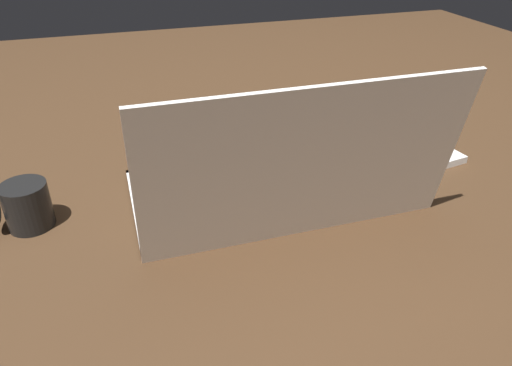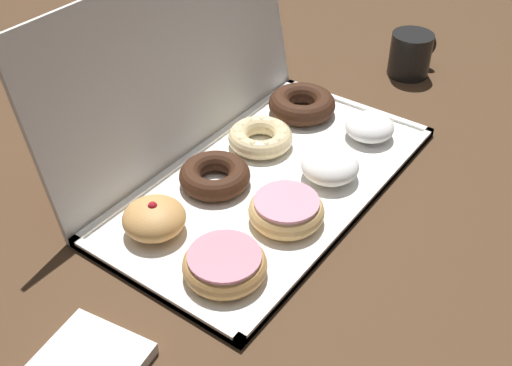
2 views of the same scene
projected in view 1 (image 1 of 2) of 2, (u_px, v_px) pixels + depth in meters
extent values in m
plane|color=#4C331E|center=(270.00, 190.00, 1.01)|extent=(3.00, 3.00, 0.00)
cube|color=white|center=(270.00, 188.00, 1.01)|extent=(0.56, 0.30, 0.01)
cube|color=white|center=(250.00, 157.00, 1.13)|extent=(0.56, 0.01, 0.01)
cube|color=white|center=(295.00, 226.00, 0.89)|extent=(0.56, 0.01, 0.01)
cube|color=white|center=(386.00, 168.00, 1.08)|extent=(0.01, 0.30, 0.01)
cube|color=white|center=(136.00, 209.00, 0.94)|extent=(0.01, 0.30, 0.01)
cube|color=white|center=(308.00, 168.00, 0.79)|extent=(0.56, 0.07, 0.30)
torus|color=tan|center=(344.00, 152.00, 1.11)|extent=(0.11, 0.11, 0.03)
cylinder|color=pink|center=(345.00, 146.00, 1.10)|extent=(0.10, 0.10, 0.01)
torus|color=#E5B770|center=(288.00, 159.00, 1.07)|extent=(0.11, 0.11, 0.04)
cylinder|color=pink|center=(288.00, 152.00, 1.07)|extent=(0.09, 0.09, 0.01)
ellipsoid|color=white|center=(233.00, 166.00, 1.04)|extent=(0.09, 0.09, 0.04)
ellipsoid|color=white|center=(169.00, 177.00, 1.00)|extent=(0.08, 0.08, 0.04)
ellipsoid|color=tan|center=(370.00, 177.00, 0.99)|extent=(0.09, 0.09, 0.05)
sphere|color=#B21923|center=(371.00, 168.00, 0.98)|extent=(0.01, 0.01, 0.01)
torus|color=#381E11|center=(309.00, 190.00, 0.96)|extent=(0.11, 0.11, 0.03)
torus|color=beige|center=(249.00, 202.00, 0.92)|extent=(0.11, 0.11, 0.03)
sphere|color=beige|center=(229.00, 201.00, 0.91)|extent=(0.02, 0.02, 0.02)
sphere|color=beige|center=(235.00, 207.00, 0.89)|extent=(0.02, 0.02, 0.02)
sphere|color=beige|center=(246.00, 209.00, 0.89)|extent=(0.02, 0.02, 0.02)
sphere|color=beige|center=(257.00, 208.00, 0.89)|extent=(0.02, 0.02, 0.02)
sphere|color=beige|center=(266.00, 204.00, 0.90)|extent=(0.02, 0.02, 0.02)
sphere|color=beige|center=(269.00, 198.00, 0.92)|extent=(0.02, 0.02, 0.02)
sphere|color=beige|center=(265.00, 192.00, 0.94)|extent=(0.02, 0.02, 0.02)
sphere|color=beige|center=(256.00, 189.00, 0.95)|extent=(0.02, 0.02, 0.02)
sphere|color=beige|center=(246.00, 188.00, 0.95)|extent=(0.02, 0.02, 0.02)
sphere|color=beige|center=(236.00, 190.00, 0.94)|extent=(0.02, 0.02, 0.02)
sphere|color=beige|center=(229.00, 195.00, 0.93)|extent=(0.02, 0.02, 0.02)
torus|color=#381E11|center=(182.00, 212.00, 0.89)|extent=(0.12, 0.12, 0.04)
cylinder|color=black|center=(27.00, 206.00, 0.88)|extent=(0.08, 0.08, 0.09)
cylinder|color=black|center=(22.00, 188.00, 0.86)|extent=(0.07, 0.07, 0.01)
cube|color=white|center=(430.00, 155.00, 1.13)|extent=(0.13, 0.13, 0.02)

